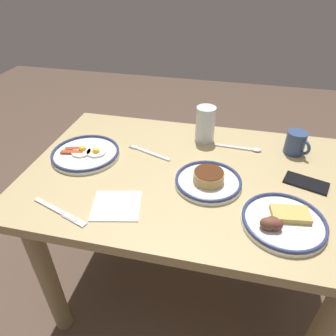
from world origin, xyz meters
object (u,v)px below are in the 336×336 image
object	(u,v)px
drinking_glass	(205,126)
paper_napkin	(116,206)
coffee_mug	(296,143)
plate_far_companion	(283,221)
cell_phone	(306,183)
fork_near	(149,153)
butter_knife	(59,211)
plate_near_main	(208,180)
plate_center_pancakes	(86,153)
tea_spoon	(245,148)

from	to	relation	value
drinking_glass	paper_napkin	xyz separation A→B (m)	(0.22, 0.47, -0.07)
coffee_mug	drinking_glass	world-z (taller)	drinking_glass
paper_napkin	plate_far_companion	bearing A→B (deg)	-176.48
cell_phone	fork_near	world-z (taller)	cell_phone
drinking_glass	butter_knife	xyz separation A→B (m)	(0.38, 0.54, -0.06)
plate_near_main	plate_center_pancakes	bearing A→B (deg)	-8.16
tea_spoon	paper_napkin	bearing A→B (deg)	48.27
plate_center_pancakes	tea_spoon	world-z (taller)	plate_center_pancakes
plate_center_pancakes	paper_napkin	bearing A→B (deg)	131.63
plate_near_main	plate_far_companion	distance (m)	0.28
coffee_mug	paper_napkin	xyz separation A→B (m)	(0.58, 0.45, -0.05)
butter_knife	plate_near_main	bearing A→B (deg)	-150.81
plate_far_companion	cell_phone	size ratio (longest dim) A/B	1.71
plate_far_companion	drinking_glass	size ratio (longest dim) A/B	1.65
plate_center_pancakes	fork_near	distance (m)	0.25
plate_center_pancakes	drinking_glass	bearing A→B (deg)	-152.57
plate_center_pancakes	coffee_mug	bearing A→B (deg)	-165.53
butter_knife	coffee_mug	bearing A→B (deg)	-145.09
drinking_glass	paper_napkin	bearing A→B (deg)	65.24
fork_near	butter_knife	distance (m)	0.43
cell_phone	paper_napkin	bearing A→B (deg)	41.42
coffee_mug	paper_napkin	distance (m)	0.73
plate_near_main	tea_spoon	xyz separation A→B (m)	(-0.12, -0.26, -0.01)
paper_napkin	fork_near	xyz separation A→B (m)	(-0.02, -0.32, 0.00)
plate_far_companion	tea_spoon	bearing A→B (deg)	-73.70
plate_center_pancakes	paper_napkin	size ratio (longest dim) A/B	1.76
fork_near	cell_phone	bearing A→B (deg)	173.45
plate_near_main	plate_center_pancakes	distance (m)	0.49
plate_far_companion	tea_spoon	xyz separation A→B (m)	(0.12, -0.40, -0.01)
paper_napkin	tea_spoon	bearing A→B (deg)	-131.73
cell_phone	fork_near	size ratio (longest dim) A/B	0.76
tea_spoon	plate_near_main	bearing A→B (deg)	65.48
plate_near_main	tea_spoon	bearing A→B (deg)	-114.52
plate_far_companion	coffee_mug	world-z (taller)	coffee_mug
fork_near	butter_knife	xyz separation A→B (m)	(0.18, 0.39, -0.00)
plate_far_companion	coffee_mug	bearing A→B (deg)	-99.80
fork_near	tea_spoon	distance (m)	0.39
cell_phone	butter_knife	bearing A→B (deg)	41.23
coffee_mug	fork_near	size ratio (longest dim) A/B	0.49
plate_near_main	cell_phone	bearing A→B (deg)	-166.86
coffee_mug	drinking_glass	xyz separation A→B (m)	(0.36, -0.02, 0.02)
paper_napkin	butter_knife	distance (m)	0.18
coffee_mug	tea_spoon	xyz separation A→B (m)	(0.19, 0.02, -0.04)
paper_napkin	butter_knife	xyz separation A→B (m)	(0.16, 0.07, 0.00)
plate_near_main	plate_far_companion	xyz separation A→B (m)	(-0.24, 0.14, -0.00)
plate_far_companion	tea_spoon	size ratio (longest dim) A/B	1.30
plate_far_companion	butter_knife	size ratio (longest dim) A/B	1.16
plate_far_companion	butter_knife	xyz separation A→B (m)	(0.67, 0.10, -0.01)
plate_far_companion	paper_napkin	xyz separation A→B (m)	(0.51, 0.03, -0.01)
coffee_mug	plate_far_companion	bearing A→B (deg)	80.20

